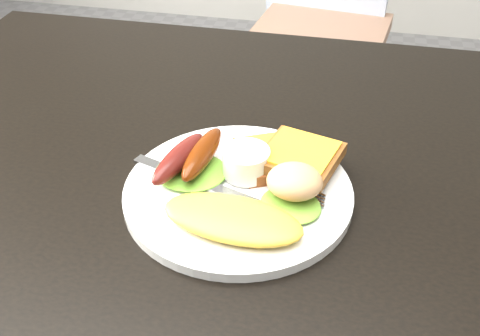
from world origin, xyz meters
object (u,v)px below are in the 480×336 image
(dining_table, at_px, (305,195))
(plate, at_px, (238,192))
(person, at_px, (179,28))
(dining_chair, at_px, (319,36))

(dining_table, distance_m, plate, 0.09)
(person, xyz_separation_m, plate, (0.22, -0.49, 0.03))
(dining_table, relative_size, person, 0.83)
(plate, bearing_deg, person, 114.14)
(person, bearing_deg, dining_table, 138.70)
(dining_table, xyz_separation_m, plate, (-0.07, -0.04, 0.03))
(dining_table, height_order, plate, plate)
(dining_table, distance_m, person, 0.54)
(dining_table, xyz_separation_m, dining_chair, (-0.07, 1.09, -0.28))
(dining_chair, bearing_deg, dining_table, -78.67)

